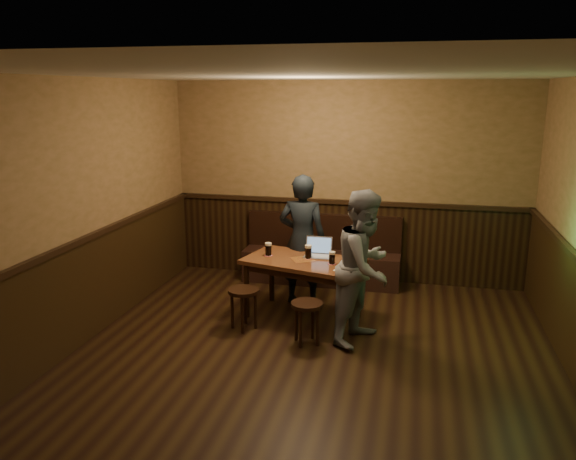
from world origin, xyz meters
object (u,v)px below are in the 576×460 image
(pint_left, at_px, (268,249))
(pub_table, at_px, (303,267))
(bench, at_px, (321,260))
(laptop, at_px, (318,251))
(person_grey, at_px, (365,267))
(person_suit, at_px, (302,240))
(stool_left, at_px, (244,297))
(stool_right, at_px, (307,311))
(pint_right, at_px, (332,258))
(pint_mid, at_px, (308,252))

(pint_left, bearing_deg, pub_table, -8.56)
(bench, bearing_deg, pint_left, -109.14)
(laptop, xyz_separation_m, person_grey, (0.62, -0.66, 0.05))
(bench, distance_m, person_suit, 1.01)
(stool_left, bearing_deg, stool_right, -15.90)
(pint_right, bearing_deg, pint_mid, 153.88)
(pint_mid, distance_m, pint_right, 0.34)
(pint_left, distance_m, laptop, 0.60)
(stool_right, height_order, person_suit, person_suit)
(stool_right, distance_m, pint_left, 1.08)
(pint_mid, relative_size, pint_right, 1.13)
(pint_mid, bearing_deg, pint_right, -26.12)
(pint_mid, bearing_deg, stool_left, -140.14)
(pint_left, bearing_deg, pint_right, -11.44)
(pint_mid, xyz_separation_m, person_grey, (0.72, -0.53, 0.03))
(laptop, bearing_deg, pub_table, -129.48)
(pub_table, distance_m, person_grey, 0.93)
(stool_right, bearing_deg, person_suit, 103.97)
(stool_left, relative_size, laptop, 1.48)
(stool_right, xyz_separation_m, person_suit, (-0.29, 1.18, 0.46))
(bench, distance_m, stool_right, 2.05)
(pint_left, xyz_separation_m, person_grey, (1.21, -0.54, 0.03))
(pint_left, xyz_separation_m, pint_mid, (0.49, -0.01, 0.00))
(stool_right, relative_size, pint_mid, 2.79)
(pint_left, height_order, pint_mid, pint_mid)
(pint_mid, bearing_deg, person_suit, 110.49)
(stool_left, relative_size, person_suit, 0.28)
(pub_table, distance_m, person_suit, 0.53)
(pint_right, xyz_separation_m, person_grey, (0.41, -0.38, 0.04))
(bench, relative_size, laptop, 6.87)
(pint_left, relative_size, pint_mid, 0.97)
(bench, distance_m, pint_right, 1.55)
(stool_right, height_order, pint_mid, pint_mid)
(bench, height_order, person_suit, person_suit)
(bench, xyz_separation_m, person_suit, (-0.11, -0.85, 0.52))
(person_suit, xyz_separation_m, person_grey, (0.88, -0.95, 0.00))
(pub_table, height_order, person_suit, person_suit)
(bench, distance_m, pub_table, 1.37)
(person_suit, distance_m, person_grey, 1.29)
(pub_table, xyz_separation_m, pint_mid, (0.05, 0.05, 0.18))
(bench, bearing_deg, person_grey, -66.94)
(pub_table, relative_size, pint_right, 10.11)
(pint_mid, height_order, person_grey, person_grey)
(stool_left, xyz_separation_m, pint_right, (0.95, 0.39, 0.42))
(pint_mid, bearing_deg, laptop, 53.53)
(pint_left, height_order, person_grey, person_grey)
(stool_left, relative_size, stool_right, 1.02)
(bench, height_order, pint_mid, bench)
(pint_left, xyz_separation_m, laptop, (0.59, 0.12, -0.02))
(pub_table, xyz_separation_m, stool_left, (-0.59, -0.48, -0.25))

